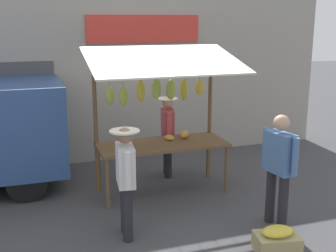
{
  "coord_description": "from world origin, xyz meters",
  "views": [
    {
      "loc": [
        2.25,
        6.79,
        2.92
      ],
      "look_at": [
        0.0,
        0.3,
        1.25
      ],
      "focal_mm": 46.51,
      "sensor_mm": 36.0,
      "label": 1
    }
  ],
  "objects_px": {
    "shopper_with_ponytail": "(126,175)",
    "market_stall": "(161,103)",
    "vendor_with_sunhat": "(168,130)",
    "shopper_in_grey_tee": "(279,163)",
    "produce_crate_side": "(277,241)"
  },
  "relations": [
    {
      "from": "shopper_with_ponytail",
      "to": "market_stall",
      "type": "bearing_deg",
      "value": -27.1
    },
    {
      "from": "shopper_with_ponytail",
      "to": "shopper_in_grey_tee",
      "type": "bearing_deg",
      "value": -92.95
    },
    {
      "from": "market_stall",
      "to": "shopper_with_ponytail",
      "type": "bearing_deg",
      "value": 55.7
    },
    {
      "from": "market_stall",
      "to": "vendor_with_sunhat",
      "type": "distance_m",
      "value": 1.02
    },
    {
      "from": "market_stall",
      "to": "produce_crate_side",
      "type": "xyz_separation_m",
      "value": [
        -0.73,
        2.51,
        -1.4
      ]
    },
    {
      "from": "shopper_with_ponytail",
      "to": "shopper_in_grey_tee",
      "type": "distance_m",
      "value": 2.17
    },
    {
      "from": "shopper_in_grey_tee",
      "to": "produce_crate_side",
      "type": "bearing_deg",
      "value": 140.85
    },
    {
      "from": "market_stall",
      "to": "vendor_with_sunhat",
      "type": "height_order",
      "value": "market_stall"
    },
    {
      "from": "produce_crate_side",
      "to": "market_stall",
      "type": "bearing_deg",
      "value": -73.8
    },
    {
      "from": "shopper_in_grey_tee",
      "to": "produce_crate_side",
      "type": "xyz_separation_m",
      "value": [
        0.42,
        0.68,
        -0.8
      ]
    },
    {
      "from": "shopper_in_grey_tee",
      "to": "vendor_with_sunhat",
      "type": "bearing_deg",
      "value": 9.94
    },
    {
      "from": "vendor_with_sunhat",
      "to": "market_stall",
      "type": "bearing_deg",
      "value": -13.15
    },
    {
      "from": "market_stall",
      "to": "produce_crate_side",
      "type": "bearing_deg",
      "value": 106.2
    },
    {
      "from": "shopper_with_ponytail",
      "to": "vendor_with_sunhat",
      "type": "bearing_deg",
      "value": -24.74
    },
    {
      "from": "shopper_with_ponytail",
      "to": "produce_crate_side",
      "type": "height_order",
      "value": "shopper_with_ponytail"
    }
  ]
}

